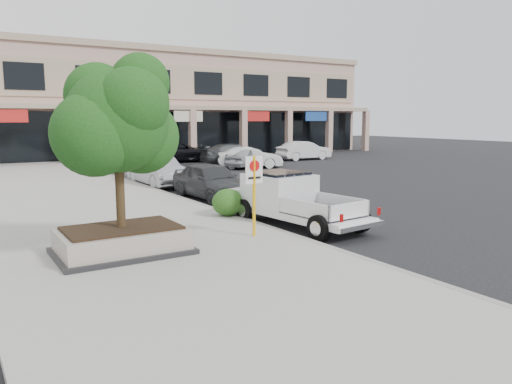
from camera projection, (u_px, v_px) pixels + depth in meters
ground at (328, 231)px, 15.52m from camera, size 120.00×120.00×0.00m
sidewalk at (98, 215)px, 17.64m from camera, size 8.00×52.00×0.15m
curb at (199, 205)px, 19.72m from camera, size 0.20×52.00×0.15m
strip_mall at (161, 104)px, 47.44m from camera, size 40.55×12.43×9.50m
planter at (122, 241)px, 12.41m from camera, size 3.20×2.20×0.68m
planter_tree at (121, 121)px, 12.17m from camera, size 2.90×2.55×4.00m
no_parking_sign at (254, 185)px, 14.04m from camera, size 0.55×0.09×2.30m
hedge at (228, 202)px, 17.14m from camera, size 1.10×0.99×0.93m
pickup_truck at (299, 200)px, 16.10m from camera, size 2.56×5.61×1.71m
curb_car_a at (211, 181)px, 21.58m from camera, size 2.07×4.73×1.58m
curb_car_b at (157, 171)px, 25.72m from camera, size 1.77×4.81×1.57m
curb_car_c at (133, 163)px, 29.85m from camera, size 2.29×5.51×1.59m
curb_car_d at (108, 156)px, 35.28m from camera, size 2.64×5.68×1.58m
lot_car_a at (251, 157)px, 34.90m from camera, size 4.68×3.27×1.48m
lot_car_b at (250, 158)px, 34.73m from camera, size 4.66×3.23×1.46m
lot_car_c at (236, 154)px, 37.25m from camera, size 5.60×2.91×1.55m
lot_car_d at (181, 152)px, 39.33m from camera, size 6.01×3.50×1.57m
lot_car_e at (161, 152)px, 41.26m from camera, size 4.36×2.70×1.39m
lot_car_f at (304, 151)px, 41.39m from camera, size 4.68×1.66×1.54m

